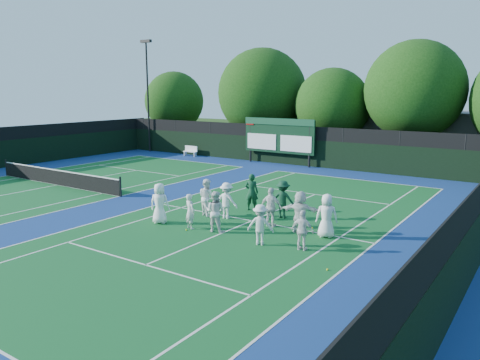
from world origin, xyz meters
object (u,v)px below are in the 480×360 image
Objects in this scene: tennis_net at (57,177)px; coach_left at (252,192)px; scoreboard at (279,136)px; bench at (191,151)px.

tennis_net is 6.36× the size of coach_left.
scoreboard is 0.53× the size of tennis_net.
coach_left reaches higher than bench.
scoreboard is 14.38m from coach_left.
coach_left is (14.64, -12.80, 0.41)m from bench.
scoreboard is at bearing -86.15° from coach_left.
bench is (-8.67, -0.22, -1.72)m from scoreboard.
scoreboard reaches higher than bench.
tennis_net is 14.46m from bench.
tennis_net is at bearing -115.60° from scoreboard.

